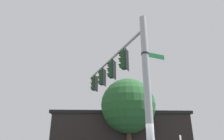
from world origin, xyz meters
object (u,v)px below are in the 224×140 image
at_px(traffic_light_nearest_pole, 124,60).
at_px(traffic_light_mid_outer, 102,78).
at_px(traffic_light_mid_inner, 111,70).
at_px(traffic_light_arm_end, 94,84).
at_px(street_name_sign, 149,55).

xyz_separation_m(traffic_light_nearest_pole, traffic_light_mid_outer, (2.34, 2.51, 0.00)).
height_order(traffic_light_mid_inner, traffic_light_mid_outer, same).
bearing_deg(traffic_light_arm_end, traffic_light_mid_outer, -133.07).
xyz_separation_m(traffic_light_mid_inner, traffic_light_arm_end, (2.34, 2.51, 0.00)).
height_order(traffic_light_nearest_pole, street_name_sign, traffic_light_nearest_pole).
relative_size(traffic_light_nearest_pole, traffic_light_mid_inner, 1.00).
bearing_deg(traffic_light_mid_outer, traffic_light_arm_end, 46.93).
relative_size(traffic_light_mid_inner, traffic_light_arm_end, 1.00).
xyz_separation_m(traffic_light_nearest_pole, traffic_light_arm_end, (3.51, 3.76, 0.00)).
xyz_separation_m(traffic_light_mid_inner, street_name_sign, (-2.41, -2.94, -0.52)).
distance_m(traffic_light_mid_outer, street_name_sign, 5.54).
bearing_deg(traffic_light_nearest_pole, traffic_light_mid_outer, 46.93).
distance_m(traffic_light_nearest_pole, traffic_light_mid_outer, 3.43).
xyz_separation_m(traffic_light_mid_inner, traffic_light_mid_outer, (1.17, 1.25, 0.00)).
distance_m(traffic_light_nearest_pole, traffic_light_mid_inner, 1.71).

